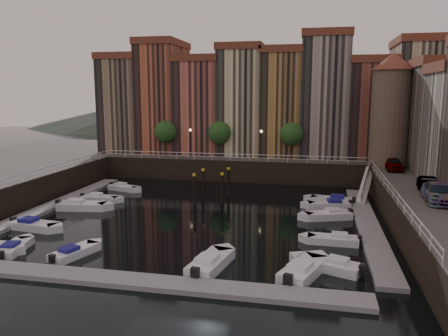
% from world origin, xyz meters
% --- Properties ---
extents(ground, '(200.00, 200.00, 0.00)m').
position_xyz_m(ground, '(0.00, 0.00, 0.00)').
color(ground, black).
rests_on(ground, ground).
extents(quay_far, '(80.00, 20.00, 3.00)m').
position_xyz_m(quay_far, '(0.00, 26.00, 1.50)').
color(quay_far, black).
rests_on(quay_far, ground).
extents(dock_left, '(2.00, 28.00, 0.35)m').
position_xyz_m(dock_left, '(-16.20, -1.00, 0.17)').
color(dock_left, gray).
rests_on(dock_left, ground).
extents(dock_right, '(2.00, 28.00, 0.35)m').
position_xyz_m(dock_right, '(16.20, -1.00, 0.17)').
color(dock_right, gray).
rests_on(dock_right, ground).
extents(dock_near, '(30.00, 2.00, 0.35)m').
position_xyz_m(dock_near, '(0.00, -17.00, 0.17)').
color(dock_near, gray).
rests_on(dock_near, ground).
extents(mountains, '(145.00, 100.00, 18.00)m').
position_xyz_m(mountains, '(1.72, 110.00, 7.92)').
color(mountains, '#2D382D').
rests_on(mountains, ground).
extents(far_terrace, '(48.70, 10.30, 17.50)m').
position_xyz_m(far_terrace, '(3.31, 23.50, 10.95)').
color(far_terrace, '#8D7559').
rests_on(far_terrace, quay_far).
extents(corner_tower, '(5.20, 5.20, 13.80)m').
position_xyz_m(corner_tower, '(20.00, 14.50, 10.19)').
color(corner_tower, '#6B5B4C').
rests_on(corner_tower, quay_right).
extents(promenade_trees, '(21.20, 3.20, 5.20)m').
position_xyz_m(promenade_trees, '(-1.33, 18.20, 6.58)').
color(promenade_trees, black).
rests_on(promenade_trees, quay_far).
extents(street_lamps, '(10.36, 0.36, 4.18)m').
position_xyz_m(street_lamps, '(-1.00, 17.20, 5.90)').
color(street_lamps, black).
rests_on(street_lamps, quay_far).
extents(railings, '(36.08, 34.04, 0.52)m').
position_xyz_m(railings, '(0.00, 4.88, 3.79)').
color(railings, white).
rests_on(railings, ground).
extents(gangway, '(2.78, 8.32, 3.73)m').
position_xyz_m(gangway, '(17.10, 10.00, 1.92)').
color(gangway, white).
rests_on(gangway, ground).
extents(mooring_pilings, '(3.24, 5.04, 3.78)m').
position_xyz_m(mooring_pilings, '(-0.06, 5.46, 1.65)').
color(mooring_pilings, black).
rests_on(mooring_pilings, ground).
extents(boat_left_1, '(4.89, 2.28, 1.10)m').
position_xyz_m(boat_left_1, '(-13.37, -8.22, 0.37)').
color(boat_left_1, white).
rests_on(boat_left_1, ground).
extents(boat_left_2, '(5.36, 2.60, 1.20)m').
position_xyz_m(boat_left_2, '(-12.71, -1.17, 0.41)').
color(boat_left_2, white).
rests_on(boat_left_2, ground).
extents(boat_left_3, '(4.43, 1.69, 1.01)m').
position_xyz_m(boat_left_3, '(-12.52, 2.48, 0.34)').
color(boat_left_3, white).
rests_on(boat_left_3, ground).
extents(boat_left_4, '(4.39, 2.64, 0.98)m').
position_xyz_m(boat_left_4, '(-12.31, 8.40, 0.33)').
color(boat_left_4, white).
rests_on(boat_left_4, ground).
extents(boat_right_0, '(4.70, 3.18, 1.06)m').
position_xyz_m(boat_right_0, '(12.54, -12.18, 0.36)').
color(boat_right_0, white).
rests_on(boat_right_0, ground).
extents(boat_right_1, '(4.29, 1.61, 0.98)m').
position_xyz_m(boat_right_1, '(12.99, -6.56, 0.33)').
color(boat_right_1, white).
rests_on(boat_right_1, ground).
extents(boat_right_2, '(4.82, 3.18, 1.09)m').
position_xyz_m(boat_right_2, '(12.78, 0.68, 0.37)').
color(boat_right_2, white).
rests_on(boat_right_2, ground).
extents(boat_right_3, '(4.76, 2.40, 1.07)m').
position_xyz_m(boat_right_3, '(12.97, 4.83, 0.36)').
color(boat_right_3, white).
rests_on(boat_right_3, ground).
extents(boat_right_4, '(4.92, 2.38, 1.11)m').
position_xyz_m(boat_right_4, '(13.34, 6.84, 0.37)').
color(boat_right_4, white).
rests_on(boat_right_4, ground).
extents(boat_near_0, '(2.21, 4.19, 0.94)m').
position_xyz_m(boat_near_0, '(-11.30, -13.58, 0.32)').
color(boat_near_0, white).
rests_on(boat_near_0, ground).
extents(boat_near_1, '(2.64, 4.25, 0.96)m').
position_xyz_m(boat_near_1, '(-6.24, -13.49, 0.32)').
color(boat_near_1, white).
rests_on(boat_near_1, ground).
extents(boat_near_2, '(2.69, 5.26, 1.18)m').
position_xyz_m(boat_near_2, '(4.32, -13.62, 0.40)').
color(boat_near_2, white).
rests_on(boat_near_2, ground).
extents(boat_near_3, '(3.49, 5.25, 1.19)m').
position_xyz_m(boat_near_3, '(10.72, -13.56, 0.40)').
color(boat_near_3, white).
rests_on(boat_near_3, ground).
extents(car_a, '(2.11, 4.73, 1.58)m').
position_xyz_m(car_a, '(20.29, 12.22, 3.79)').
color(car_a, gray).
rests_on(car_a, quay_right).
extents(car_b, '(1.59, 4.56, 1.50)m').
position_xyz_m(car_b, '(21.62, -0.06, 3.75)').
color(car_b, gray).
rests_on(car_b, quay_right).
extents(car_c, '(2.47, 5.46, 1.55)m').
position_xyz_m(car_c, '(21.43, -3.11, 3.78)').
color(car_c, gray).
rests_on(car_c, quay_right).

